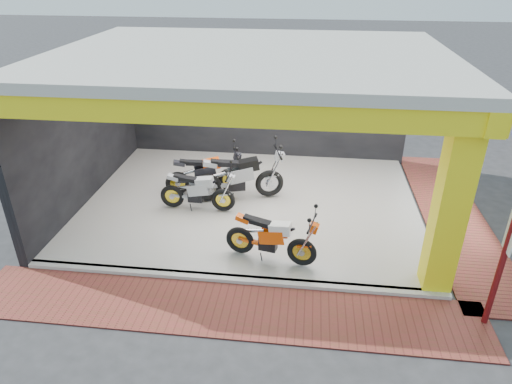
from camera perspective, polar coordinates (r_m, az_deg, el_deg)
ground at (r=9.60m, az=-2.15°, el=-7.32°), size 80.00×80.00×0.00m
showroom_floor at (r=11.26m, az=-0.61°, el=-1.36°), size 8.00×6.00×0.10m
showroom_ceiling at (r=10.05m, az=-0.71°, el=16.69°), size 8.40×6.40×0.20m
back_wall at (r=13.48m, az=1.09°, el=11.37°), size 8.20×0.20×3.50m
left_wall at (r=11.78m, az=-21.01°, el=7.16°), size 0.20×6.20×3.50m
corner_column at (r=8.33m, az=23.18°, el=-1.49°), size 0.50×0.50×3.50m
header_beam_front at (r=7.24m, az=-3.83°, el=9.95°), size 8.40×0.30×0.40m
header_beam_right at (r=10.38m, az=22.42°, el=13.37°), size 0.30×6.40×0.40m
floor_kerb at (r=8.76m, az=-3.19°, el=-10.82°), size 8.00×0.20×0.10m
paver_front at (r=8.20m, az=-4.13°, el=-14.35°), size 9.00×1.40×0.03m
paver_right at (r=11.74m, az=23.35°, el=-2.74°), size 1.40×7.00×0.03m
signpost at (r=8.06m, az=28.53°, el=-7.26°), size 0.10×0.34×2.42m
moto_hero at (r=8.71m, az=5.83°, el=-5.95°), size 2.07×1.12×1.20m
moto_row_a at (r=10.54m, az=-4.18°, el=0.32°), size 1.93×0.76×1.16m
moto_row_b at (r=11.12m, az=1.71°, el=2.68°), size 2.50×1.47×1.44m
moto_row_c at (r=11.49m, az=-3.34°, el=2.94°), size 2.15×1.30×1.24m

